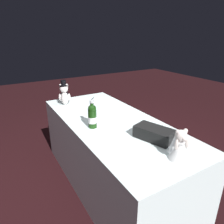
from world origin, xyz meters
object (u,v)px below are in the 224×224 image
Objects in this scene: teddy_bear_bride at (179,145)px; signing_pen at (93,99)px; gift_case_black at (154,133)px; champagne_bottle at (92,116)px; teddy_bear_groom at (64,94)px.

signing_pen is (-1.63, 0.08, -0.10)m from teddy_bear_bride.
gift_case_black is at bearing 172.67° from teddy_bear_bride.
gift_case_black is (0.49, 0.35, -0.07)m from champagne_bottle.
champagne_bottle reaches higher than signing_pen.
signing_pen is 1.32m from gift_case_black.
signing_pen is (-0.03, 0.41, -0.13)m from teddy_bear_groom.
gift_case_black is at bearing 36.01° from champagne_bottle.
teddy_bear_groom reaches higher than signing_pen.
gift_case_black reaches higher than signing_pen.
champagne_bottle is 0.93m from signing_pen.
signing_pen is 0.28× the size of gift_case_black.
teddy_bear_bride is at bearing 21.59° from champagne_bottle.
champagne_bottle is 2.71× the size of signing_pen.
teddy_bear_bride is 0.66× the size of gift_case_black.
teddy_bear_groom is 1.63m from teddy_bear_bride.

